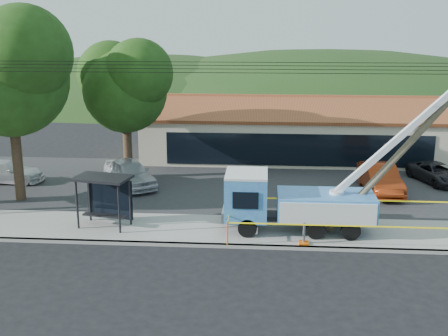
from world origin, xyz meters
The scene contains 17 objects.
ground centered at (0.00, 0.00, 0.00)m, with size 120.00×120.00×0.00m, color black.
curb centered at (0.00, 2.10, 0.07)m, with size 60.00×0.25×0.15m, color gray.
sidewalk centered at (0.00, 4.00, 0.07)m, with size 60.00×4.00×0.15m, color gray.
parking_lot centered at (0.00, 12.00, 0.05)m, with size 60.00×12.00×0.10m, color #28282B.
strip_mall centered at (4.00, 19.98, 1.88)m, with size 22.50×8.53×4.67m.
tree_west_near centered at (-12.00, 8.00, 7.52)m, with size 7.56×6.72×10.80m.
tree_lot centered at (-7.00, 13.00, 6.21)m, with size 6.30×5.60×8.94m.
hill_west centered at (-15.00, 55.00, 0.00)m, with size 78.40×56.00×28.00m, color #1D3E16.
hill_center centered at (10.00, 55.00, 0.00)m, with size 89.60×64.00×32.00m, color #1D3E16.
utility_truck centered at (3.23, 4.12, 1.67)m, with size 11.71×3.79×8.20m.
leaning_pole centered at (8.36, 4.24, 4.53)m, with size 6.60×1.84×8.15m.
bus_shelter centered at (-5.97, 4.13, 1.99)m, with size 2.87×2.08×2.51m.
caution_tape centered at (6.11, 3.89, 0.97)m, with size 12.00×3.79×1.10m.
car_silver centered at (-6.44, 11.01, 0.00)m, with size 1.97×4.90×1.67m, color #B6B7BE.
car_red centered at (8.52, 10.89, 0.00)m, with size 1.76×5.04×1.66m, color maroon.
car_white centered at (-14.38, 11.39, 0.00)m, with size 1.89×4.66×1.35m, color silver.
car_dark centered at (12.47, 13.33, 0.00)m, with size 2.00×4.35×1.21m, color black.
Camera 1 is at (1.73, -21.37, 9.82)m, focal length 45.00 mm.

